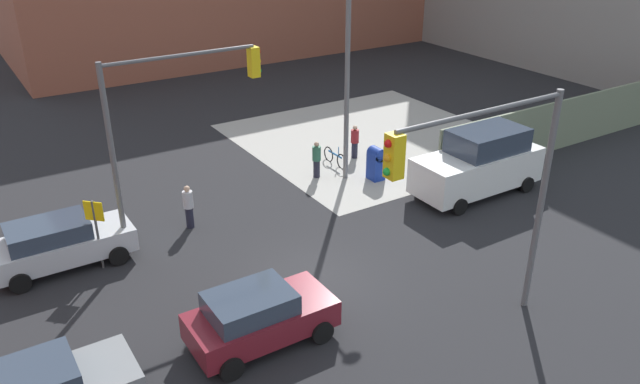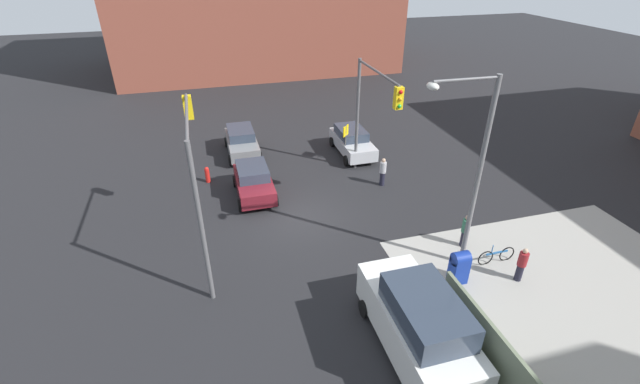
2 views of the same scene
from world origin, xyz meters
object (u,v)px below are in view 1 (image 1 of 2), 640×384
object	(u,v)px
coupe_silver	(59,243)
van_white_delivery	(479,163)
street_lamp_corner	(352,71)
pedestrian_walking_north	(189,206)
traffic_signal_se_corner	(491,176)
pedestrian_waiting	(355,141)
traffic_signal_nw_corner	(172,112)
pedestrian_crossing	(317,159)
coupe_maroon	(259,316)
bicycle_leaning_on_fence	(335,158)
mailbox_blue	(376,162)
bicycle_at_crosswalk	(44,245)

from	to	relation	value
coupe_silver	van_white_delivery	bearing A→B (deg)	-11.70
street_lamp_corner	pedestrian_walking_north	world-z (taller)	street_lamp_corner
traffic_signal_se_corner	pedestrian_waiting	distance (m)	13.27
pedestrian_waiting	pedestrian_walking_north	bearing A→B (deg)	-134.15
traffic_signal_nw_corner	traffic_signal_se_corner	size ratio (longest dim) A/B	1.00
traffic_signal_se_corner	pedestrian_crossing	world-z (taller)	traffic_signal_se_corner
coupe_maroon	bicycle_leaning_on_fence	size ratio (longest dim) A/B	2.23
mailbox_blue	pedestrian_walking_north	world-z (taller)	pedestrian_walking_north
van_white_delivery	pedestrian_waiting	distance (m)	5.99
coupe_maroon	pedestrian_walking_north	xyz separation A→B (m)	(0.83, 7.05, 0.01)
pedestrian_walking_north	coupe_maroon	bearing A→B (deg)	-70.62
traffic_signal_se_corner	coupe_silver	distance (m)	13.49
coupe_maroon	bicycle_at_crosswalk	size ratio (longest dim) A/B	2.23
traffic_signal_nw_corner	bicycle_leaning_on_fence	size ratio (longest dim) A/B	3.71
traffic_signal_se_corner	pedestrian_walking_north	distance (m)	11.29
pedestrian_walking_north	pedestrian_waiting	bearing A→B (deg)	40.12
coupe_silver	bicycle_at_crosswalk	world-z (taller)	coupe_silver
street_lamp_corner	van_white_delivery	bearing A→B (deg)	-44.63
pedestrian_waiting	van_white_delivery	bearing A→B (deg)	-37.95
street_lamp_corner	pedestrian_crossing	size ratio (longest dim) A/B	4.99
street_lamp_corner	coupe_maroon	bearing A→B (deg)	-137.74
traffic_signal_se_corner	bicycle_at_crosswalk	bearing A→B (deg)	131.14
traffic_signal_nw_corner	pedestrian_waiting	xyz separation A→B (m)	(9.27, 2.90, -3.82)
pedestrian_waiting	street_lamp_corner	bearing A→B (deg)	-97.53
traffic_signal_nw_corner	pedestrian_walking_north	size ratio (longest dim) A/B	3.96
pedestrian_walking_north	bicycle_at_crosswalk	distance (m)	4.90
traffic_signal_nw_corner	coupe_silver	xyz separation A→B (m)	(-3.99, 0.47, -3.78)
pedestrian_waiting	bicycle_leaning_on_fence	size ratio (longest dim) A/B	0.89
mailbox_blue	pedestrian_walking_north	size ratio (longest dim) A/B	0.87
traffic_signal_nw_corner	street_lamp_corner	size ratio (longest dim) A/B	0.81
traffic_signal_se_corner	pedestrian_crossing	xyz separation A→B (m)	(1.83, 11.00, -3.81)
traffic_signal_nw_corner	pedestrian_crossing	size ratio (longest dim) A/B	4.05
coupe_maroon	coupe_silver	xyz separation A→B (m)	(-3.63, 6.83, 0.00)
bicycle_leaning_on_fence	traffic_signal_nw_corner	bearing A→B (deg)	-161.51
traffic_signal_nw_corner	street_lamp_corner	world-z (taller)	street_lamp_corner
pedestrian_waiting	traffic_signal_nw_corner	bearing A→B (deg)	-130.81
street_lamp_corner	mailbox_blue	world-z (taller)	street_lamp_corner
pedestrian_waiting	pedestrian_walking_north	size ratio (longest dim) A/B	0.95
coupe_maroon	coupe_silver	bearing A→B (deg)	117.99
pedestrian_crossing	coupe_maroon	bearing A→B (deg)	-133.09
coupe_silver	pedestrian_waiting	xyz separation A→B (m)	(13.26, 2.43, -0.04)
pedestrian_walking_north	coupe_silver	bearing A→B (deg)	-151.01
coupe_maroon	pedestrian_crossing	size ratio (longest dim) A/B	2.43
coupe_silver	pedestrian_walking_north	size ratio (longest dim) A/B	2.65
traffic_signal_nw_corner	van_white_delivery	bearing A→B (deg)	-13.40
pedestrian_crossing	pedestrian_waiting	world-z (taller)	pedestrian_crossing
street_lamp_corner	pedestrian_waiting	bearing A→B (deg)	50.66
coupe_maroon	van_white_delivery	xyz separation A→B (m)	(11.69, 3.65, 0.44)
bicycle_leaning_on_fence	bicycle_at_crosswalk	size ratio (longest dim) A/B	1.00
street_lamp_corner	coupe_silver	size ratio (longest dim) A/B	1.84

